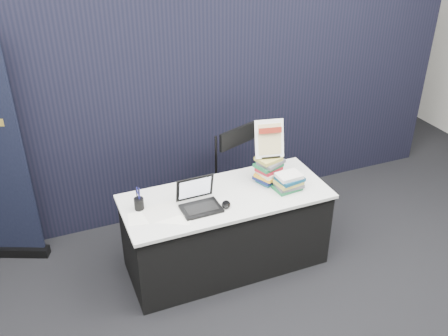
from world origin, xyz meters
TOP-DOWN VIEW (x-y plane):
  - floor at (0.00, 0.00)m, footprint 8.00×8.00m
  - wall_back at (0.00, 4.00)m, footprint 8.00×0.02m
  - drape_partition at (0.00, 1.60)m, footprint 6.00×0.08m
  - display_table at (0.00, 0.55)m, footprint 1.80×0.75m
  - laptop at (-0.27, 0.47)m, footprint 0.33×0.26m
  - mouse at (-0.07, 0.39)m, footprint 0.12×0.14m
  - brochure_left at (-0.74, 0.49)m, footprint 0.29×0.22m
  - brochure_mid at (-0.50, 0.39)m, footprint 0.31×0.28m
  - brochure_right at (-0.57, 0.52)m, footprint 0.35×0.27m
  - pen_cup at (-0.74, 0.63)m, footprint 0.09×0.09m
  - book_stack_tall at (0.45, 0.62)m, footprint 0.27×0.24m
  - book_stack_short at (0.54, 0.43)m, footprint 0.23×0.18m
  - info_sign at (0.45, 0.65)m, footprint 0.27×0.16m
  - stacking_chair at (0.38, 0.98)m, footprint 0.62×0.63m

SIDE VIEW (x-z plane):
  - floor at x=0.00m, z-range 0.00..0.00m
  - display_table at x=0.00m, z-range 0.00..0.75m
  - stacking_chair at x=0.38m, z-range 0.06..1.12m
  - brochure_mid at x=-0.50m, z-range 0.75..0.75m
  - brochure_left at x=-0.74m, z-range 0.75..0.75m
  - brochure_right at x=-0.57m, z-range 0.75..0.75m
  - mouse at x=-0.07m, z-range 0.75..0.79m
  - pen_cup at x=-0.74m, z-range 0.75..0.85m
  - laptop at x=-0.27m, z-range 0.69..0.93m
  - book_stack_short at x=0.54m, z-range 0.75..0.91m
  - book_stack_tall at x=0.45m, z-range 0.75..0.99m
  - info_sign at x=0.45m, z-range 0.98..1.33m
  - drape_partition at x=0.00m, z-range 0.00..2.40m
  - wall_back at x=0.00m, z-range 0.00..3.50m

